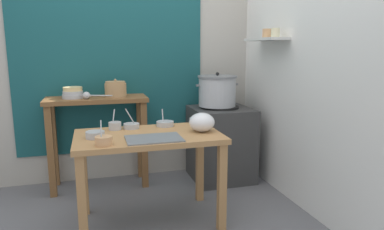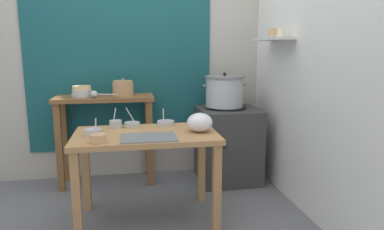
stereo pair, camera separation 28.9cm
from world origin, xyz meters
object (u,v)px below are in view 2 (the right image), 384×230
Objects in this scene: prep_table at (146,147)px; prep_bowl_1 at (166,123)px; steamer_pot at (224,91)px; prep_bowl_0 at (132,124)px; prep_bowl_2 at (116,124)px; back_shelf_table at (105,118)px; prep_bowl_5 at (93,132)px; clay_pot at (123,88)px; ladle at (95,94)px; prep_bowl_4 at (98,138)px; stove_block at (228,144)px; prep_bowl_3 at (198,121)px; bowl_stack_enamel at (82,92)px; serving_tray at (149,137)px; plastic_bag at (200,122)px.

prep_bowl_1 reaches higher than prep_table.
steamer_pot reaches higher than prep_bowl_0.
back_shelf_table is at bearing 100.91° from prep_bowl_2.
prep_bowl_1 is 1.08× the size of prep_bowl_5.
ladle is (-0.26, -0.10, -0.04)m from clay_pot.
clay_pot is 1.23× the size of prep_bowl_4.
prep_bowl_2 is at bearing -95.04° from clay_pot.
prep_bowl_0 is (-0.98, -0.52, 0.36)m from stove_block.
back_shelf_table is 7.04× the size of prep_bowl_5.
prep_bowl_3 is at bearing -37.83° from back_shelf_table.
stove_block is 3.75× the size of clay_pot.
steamer_pot reaches higher than ladle.
prep_bowl_0 is at bearing -152.03° from stove_block.
stove_block is at bearing -5.30° from bowl_stack_enamel.
prep_bowl_1 is at bearing 42.12° from prep_bowl_4.
ladle is at bearing 121.56° from prep_bowl_0.
serving_tray is 0.36m from prep_bowl_4.
back_shelf_table is 5.94× the size of prep_bowl_2.
prep_bowl_0 is 1.34× the size of prep_bowl_3.
clay_pot is 0.77× the size of ladle.
clay_pot is at bearing 81.69° from prep_bowl_4.
bowl_stack_enamel reaches higher than prep_bowl_4.
prep_bowl_5 is at bearing -123.57° from prep_bowl_2.
stove_block is at bearing 50.43° from prep_bowl_3.
ladle reaches higher than prep_bowl_5.
prep_bowl_3 is (0.44, 0.41, 0.02)m from serving_tray.
prep_bowl_3 is (0.46, 0.24, 0.14)m from prep_table.
prep_bowl_2 is at bearing 56.43° from prep_bowl_5.
ladle is at bearing 138.94° from prep_bowl_1.
prep_bowl_3 is at bearing 27.65° from prep_table.
prep_bowl_2 reaches higher than prep_bowl_3.
stove_block is at bearing -7.03° from clay_pot.
ladle is 1.66× the size of prep_bowl_2.
stove_block is at bearing 59.56° from plastic_bag.
bowl_stack_enamel is at bearing 137.42° from plastic_bag.
back_shelf_table reaches higher than prep_bowl_4.
plastic_bag reaches higher than prep_bowl_3.
serving_tray is (-0.82, -0.94, -0.21)m from steamer_pot.
steamer_pot is 1.10m from prep_bowl_0.
back_shelf_table reaches higher than stove_block.
clay_pot reaches higher than prep_bowl_4.
prep_bowl_0 is at bearing 3.79° from prep_bowl_2.
prep_bowl_4 reaches higher than prep_bowl_3.
prep_bowl_4 is at bearing -102.99° from prep_bowl_2.
prep_bowl_1 is at bearing 67.78° from serving_tray.
back_shelf_table is 0.84m from prep_bowl_1.
prep_table is at bearing -67.55° from back_shelf_table.
ladle is 0.67m from prep_bowl_0.
ladle reaches higher than plastic_bag.
prep_bowl_3 is 0.89m from prep_bowl_5.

